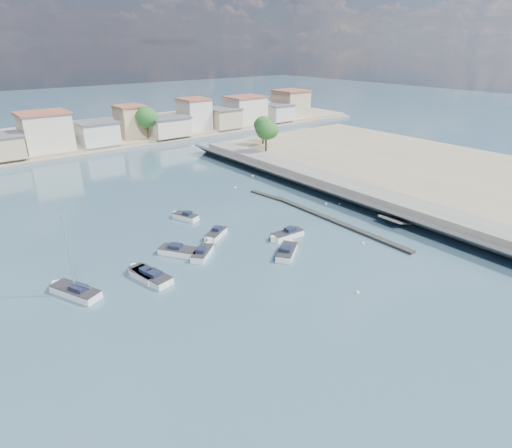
{
  "coord_description": "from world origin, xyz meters",
  "views": [
    {
      "loc": [
        -36.91,
        -27.96,
        23.98
      ],
      "look_at": [
        -4.4,
        13.73,
        1.4
      ],
      "focal_mm": 30.0,
      "sensor_mm": 36.0,
      "label": 1
    }
  ],
  "objects": [
    {
      "name": "mooring_buoys",
      "position": [
        6.68,
        15.86,
        0.05
      ],
      "size": [
        18.71,
        40.24,
        0.41
      ],
      "color": "white",
      "rests_on": "ground"
    },
    {
      "name": "far_town",
      "position": [
        10.71,
        76.92,
        4.93
      ],
      "size": [
        113.01,
        12.8,
        8.35
      ],
      "color": "beige",
      "rests_on": "far_shore_land"
    },
    {
      "name": "motorboat_g",
      "position": [
        -15.42,
        14.41,
        0.38
      ],
      "size": [
        4.44,
        5.21,
        1.48
      ],
      "color": "white",
      "rests_on": "ground"
    },
    {
      "name": "shore_trees",
      "position": [
        8.34,
        68.11,
        6.22
      ],
      "size": [
        74.56,
        38.32,
        7.92
      ],
      "color": "#38281E",
      "rests_on": "ground"
    },
    {
      "name": "seawall_walkway",
      "position": [
        18.5,
        13.0,
        0.9
      ],
      "size": [
        5.0,
        90.0,
        1.8
      ],
      "primitive_type": "cube",
      "color": "slate",
      "rests_on": "ground"
    },
    {
      "name": "motorboat_d",
      "position": [
        -9.47,
        16.03,
        0.38
      ],
      "size": [
        4.14,
        3.36,
        1.48
      ],
      "color": "white",
      "rests_on": "ground"
    },
    {
      "name": "motorboat_b",
      "position": [
        -13.49,
        12.55,
        0.38
      ],
      "size": [
        4.22,
        3.91,
        1.48
      ],
      "color": "white",
      "rests_on": "ground"
    },
    {
      "name": "seawall_embankment",
      "position": [
        40.1,
        12.99,
        0.85
      ],
      "size": [
        49.65,
        90.0,
        2.9
      ],
      "color": "slate",
      "rests_on": "ground"
    },
    {
      "name": "motorboat_a",
      "position": [
        -21.37,
        12.29,
        0.38
      ],
      "size": [
        2.15,
        4.66,
        1.48
      ],
      "color": "white",
      "rests_on": "ground"
    },
    {
      "name": "motorboat_f",
      "position": [
        -9.48,
        24.24,
        0.38
      ],
      "size": [
        2.8,
        4.29,
        1.48
      ],
      "color": "white",
      "rests_on": "ground"
    },
    {
      "name": "motorboat_h",
      "position": [
        -5.14,
        6.55,
        0.38
      ],
      "size": [
        4.81,
        4.23,
        1.48
      ],
      "color": "white",
      "rests_on": "ground"
    },
    {
      "name": "far_shore_land",
      "position": [
        0.0,
        92.0,
        0.7
      ],
      "size": [
        160.0,
        40.0,
        1.4
      ],
      "primitive_type": "cube",
      "color": "gray",
      "rests_on": "ground"
    },
    {
      "name": "motorboat_c",
      "position": [
        -2.11,
        10.2,
        0.38
      ],
      "size": [
        5.04,
        1.96,
        1.48
      ],
      "color": "white",
      "rests_on": "ground"
    },
    {
      "name": "motorboat_e",
      "position": [
        -21.05,
        11.3,
        0.38
      ],
      "size": [
        3.14,
        5.81,
        1.48
      ],
      "color": "white",
      "rests_on": "ground"
    },
    {
      "name": "sailboat",
      "position": [
        -28.54,
        13.24,
        0.42
      ],
      "size": [
        4.08,
        6.09,
        9.0
      ],
      "color": "white",
      "rests_on": "ground"
    },
    {
      "name": "ground",
      "position": [
        0.0,
        40.0,
        0.0
      ],
      "size": [
        400.0,
        400.0,
        0.0
      ],
      "primitive_type": "plane",
      "color": "#284351",
      "rests_on": "ground"
    },
    {
      "name": "breakwater",
      "position": [
        6.9,
        12.69,
        0.17
      ],
      "size": [
        2.0,
        31.02,
        0.35
      ],
      "color": "black",
      "rests_on": "ground"
    },
    {
      "name": "far_shore_quay",
      "position": [
        0.0,
        71.0,
        0.4
      ],
      "size": [
        160.0,
        2.5,
        0.8
      ],
      "primitive_type": "cube",
      "color": "slate",
      "rests_on": "ground"
    }
  ]
}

